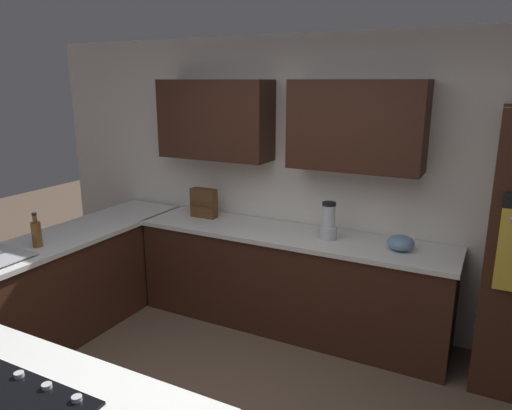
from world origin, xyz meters
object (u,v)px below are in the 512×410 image
object	(u,v)px
blender	(328,223)
dish_soap_bottle	(36,233)
mixing_bowl	(401,243)
spice_rack	(204,203)

from	to	relation	value
blender	dish_soap_bottle	bearing A→B (deg)	32.03
mixing_bowl	spice_rack	distance (m)	1.90
spice_rack	dish_soap_bottle	size ratio (longest dim) A/B	1.00
mixing_bowl	spice_rack	xyz separation A→B (m)	(1.90, -0.08, 0.08)
mixing_bowl	blender	bearing A→B (deg)	-0.00
spice_rack	dish_soap_bottle	xyz separation A→B (m)	(0.72, 1.34, -0.03)
mixing_bowl	dish_soap_bottle	distance (m)	2.91
spice_rack	dish_soap_bottle	distance (m)	1.52
blender	spice_rack	world-z (taller)	blender
mixing_bowl	spice_rack	size ratio (longest dim) A/B	0.77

